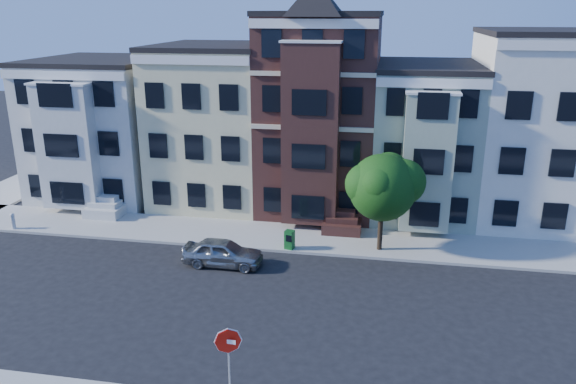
% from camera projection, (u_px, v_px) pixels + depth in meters
% --- Properties ---
extents(ground, '(120.00, 120.00, 0.00)m').
position_uv_depth(ground, '(278.00, 311.00, 24.15)').
color(ground, black).
extents(far_sidewalk, '(60.00, 4.00, 0.15)m').
position_uv_depth(far_sidewalk, '(305.00, 238.00, 31.62)').
color(far_sidewalk, '#9E9B93').
rests_on(far_sidewalk, ground).
extents(house_white, '(8.00, 9.00, 9.00)m').
position_uv_depth(house_white, '(106.00, 129.00, 38.85)').
color(house_white, beige).
rests_on(house_white, ground).
extents(house_yellow, '(7.00, 9.00, 10.00)m').
position_uv_depth(house_yellow, '(216.00, 126.00, 37.35)').
color(house_yellow, beige).
rests_on(house_yellow, ground).
extents(house_brown, '(7.00, 9.00, 12.00)m').
position_uv_depth(house_brown, '(321.00, 114.00, 35.87)').
color(house_brown, '#3B1D18').
rests_on(house_brown, ground).
extents(house_green, '(6.00, 9.00, 9.00)m').
position_uv_depth(house_green, '(423.00, 141.00, 35.24)').
color(house_green, '#939F87').
rests_on(house_green, ground).
extents(house_cream, '(8.00, 9.00, 11.00)m').
position_uv_depth(house_cream, '(544.00, 129.00, 33.75)').
color(house_cream, silver).
rests_on(house_cream, ground).
extents(street_tree, '(6.78, 6.78, 6.45)m').
position_uv_depth(street_tree, '(382.00, 192.00, 29.03)').
color(street_tree, '#1B5112').
rests_on(street_tree, far_sidewalk).
extents(parked_car, '(4.08, 1.67, 1.39)m').
position_uv_depth(parked_car, '(223.00, 252.00, 28.29)').
color(parked_car, '#93979A').
rests_on(parked_car, ground).
extents(newspaper_box, '(0.56, 0.52, 1.03)m').
position_uv_depth(newspaper_box, '(290.00, 240.00, 29.94)').
color(newspaper_box, '#155B23').
rests_on(newspaper_box, far_sidewalk).
extents(fire_hydrant, '(0.35, 0.35, 0.76)m').
position_uv_depth(fire_hydrant, '(13.00, 222.00, 32.74)').
color(fire_hydrant, beige).
rests_on(fire_hydrant, far_sidewalk).
extents(stop_sign, '(0.89, 0.15, 3.22)m').
position_uv_depth(stop_sign, '(229.00, 363.00, 17.65)').
color(stop_sign, '#C20E05').
rests_on(stop_sign, near_sidewalk).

